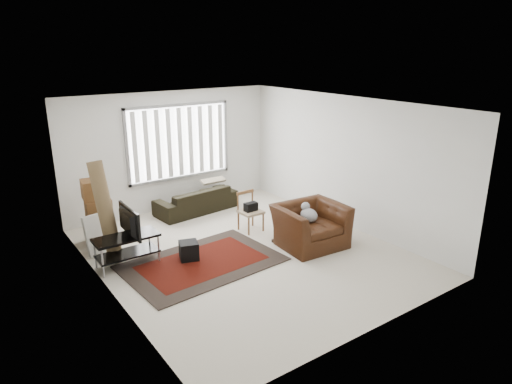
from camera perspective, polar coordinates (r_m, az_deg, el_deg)
room at (r=8.35m, az=-3.23°, el=4.80°), size 6.00×6.02×2.71m
persian_rug at (r=8.13m, az=-6.72°, el=-8.79°), size 2.75×1.94×0.02m
tv_stand at (r=8.17m, az=-15.86°, el=-6.30°), size 1.09×0.49×0.54m
tv at (r=8.02m, az=-16.10°, el=-3.66°), size 0.11×0.88×0.50m
subwoofer at (r=8.22m, az=-8.40°, el=-7.24°), size 0.40×0.40×0.32m
moving_boxes at (r=9.23m, az=-19.17°, el=-2.56°), size 0.56×0.53×1.25m
white_flatpack at (r=8.83m, az=-18.83°, el=-4.90°), size 0.62×0.35×0.74m
rolled_rug at (r=8.35m, az=-18.31°, el=-2.31°), size 0.41×0.70×1.78m
sofa at (r=10.49m, az=-7.50°, el=-0.52°), size 1.97×1.01×0.73m
side_chair at (r=9.31m, az=-0.74°, el=-2.21°), size 0.44×0.44×0.81m
armchair at (r=8.67m, az=6.83°, el=-3.83°), size 1.30×1.16×0.91m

